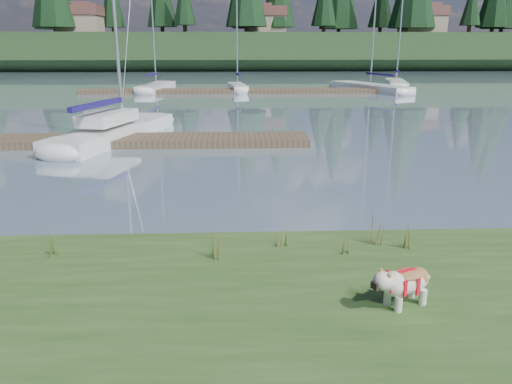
{
  "coord_description": "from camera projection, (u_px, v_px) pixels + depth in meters",
  "views": [
    {
      "loc": [
        1.19,
        -10.34,
        3.78
      ],
      "look_at": [
        1.6,
        -0.5,
        0.84
      ],
      "focal_mm": 35.0,
      "sensor_mm": 36.0,
      "label": 1
    }
  ],
  "objects": [
    {
      "name": "bulldog",
      "position": [
        405.0,
        281.0,
        6.73
      ],
      "size": [
        0.96,
        0.66,
        0.57
      ],
      "rotation": [
        0.0,
        0.0,
        3.56
      ],
      "color": "silver",
      "rests_on": "bank"
    },
    {
      "name": "house_0",
      "position": [
        80.0,
        19.0,
        74.97
      ],
      "size": [
        6.3,
        5.3,
        4.65
      ],
      "color": "gray",
      "rests_on": "ridge"
    },
    {
      "name": "weed_3",
      "position": [
        53.0,
        244.0,
        8.33
      ],
      "size": [
        0.17,
        0.14,
        0.52
      ],
      "color": "#475B23",
      "rests_on": "bank"
    },
    {
      "name": "sailboat_bg_3",
      "position": [
        364.0,
        86.0,
        42.04
      ],
      "size": [
        5.67,
        9.55,
        13.95
      ],
      "rotation": [
        0.0,
        0.0,
        1.99
      ],
      "color": "silver",
      "rests_on": "ground"
    },
    {
      "name": "house_1",
      "position": [
        265.0,
        20.0,
        77.05
      ],
      "size": [
        6.3,
        5.3,
        4.65
      ],
      "color": "gray",
      "rests_on": "ridge"
    },
    {
      "name": "sailboat_bg_2",
      "position": [
        237.0,
        87.0,
        41.44
      ],
      "size": [
        1.8,
        5.81,
        8.84
      ],
      "rotation": [
        0.0,
        0.0,
        1.69
      ],
      "color": "silver",
      "rests_on": "ground"
    },
    {
      "name": "ground",
      "position": [
        220.0,
        93.0,
        39.65
      ],
      "size": [
        200.0,
        200.0,
        0.0
      ],
      "primitive_type": "plane",
      "color": "gray",
      "rests_on": "ground"
    },
    {
      "name": "ridge",
      "position": [
        227.0,
        52.0,
        80.1
      ],
      "size": [
        200.0,
        20.0,
        5.0
      ],
      "primitive_type": "cube",
      "color": "#1B3017",
      "rests_on": "ground"
    },
    {
      "name": "sailboat_bg_4",
      "position": [
        395.0,
        83.0,
        45.67
      ],
      "size": [
        3.16,
        7.86,
        11.41
      ],
      "rotation": [
        0.0,
        0.0,
        1.35
      ],
      "color": "silver",
      "rests_on": "ground"
    },
    {
      "name": "weed_4",
      "position": [
        346.0,
        244.0,
        8.42
      ],
      "size": [
        0.17,
        0.14,
        0.42
      ],
      "color": "#475B23",
      "rests_on": "bank"
    },
    {
      "name": "sailboat_main",
      "position": [
        122.0,
        127.0,
        20.94
      ],
      "size": [
        4.14,
        9.0,
        12.76
      ],
      "rotation": [
        0.0,
        0.0,
        1.29
      ],
      "color": "silver",
      "rests_on": "ground"
    },
    {
      "name": "house_2",
      "position": [
        423.0,
        19.0,
        76.1
      ],
      "size": [
        6.3,
        5.3,
        4.65
      ],
      "color": "gray",
      "rests_on": "ridge"
    },
    {
      "name": "weed_5",
      "position": [
        410.0,
        236.0,
        8.69
      ],
      "size": [
        0.17,
        0.14,
        0.5
      ],
      "color": "#475B23",
      "rests_on": "bank"
    },
    {
      "name": "dock_near",
      "position": [
        102.0,
        141.0,
        19.35
      ],
      "size": [
        16.0,
        2.0,
        0.3
      ],
      "primitive_type": "cube",
      "color": "#4C3D2C",
      "rests_on": "ground"
    },
    {
      "name": "weed_1",
      "position": [
        284.0,
        237.0,
        8.73
      ],
      "size": [
        0.17,
        0.14,
        0.44
      ],
      "color": "#475B23",
      "rests_on": "bank"
    },
    {
      "name": "weed_2",
      "position": [
        376.0,
        231.0,
        8.81
      ],
      "size": [
        0.17,
        0.14,
        0.58
      ],
      "color": "#475B23",
      "rests_on": "bank"
    },
    {
      "name": "dock_far",
      "position": [
        245.0,
        91.0,
        39.69
      ],
      "size": [
        26.0,
        2.2,
        0.3
      ],
      "primitive_type": "cube",
      "color": "#4C3D2C",
      "rests_on": "ground"
    },
    {
      "name": "mud_lip",
      "position": [
        174.0,
        249.0,
        9.38
      ],
      "size": [
        60.0,
        0.5,
        0.14
      ],
      "primitive_type": "cube",
      "color": "#33281C",
      "rests_on": "ground"
    },
    {
      "name": "weed_0",
      "position": [
        218.0,
        242.0,
        8.23
      ],
      "size": [
        0.17,
        0.14,
        0.68
      ],
      "color": "#475B23",
      "rests_on": "bank"
    },
    {
      "name": "sailboat_bg_1",
      "position": [
        159.0,
        86.0,
        42.06
      ],
      "size": [
        2.52,
        8.02,
        11.78
      ],
      "rotation": [
        0.0,
        0.0,
        1.45
      ],
      "color": "silver",
      "rests_on": "ground"
    }
  ]
}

